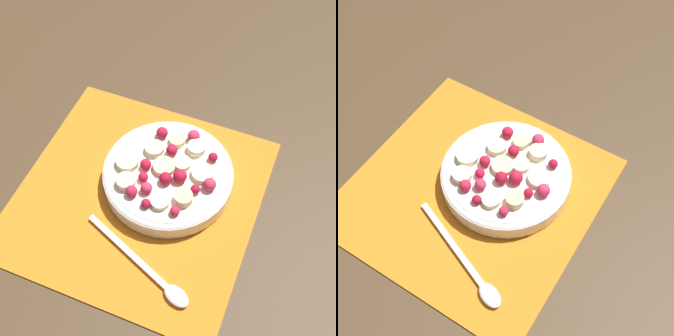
# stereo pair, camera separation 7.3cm
# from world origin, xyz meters

# --- Properties ---
(ground_plane) EXTENTS (3.00, 3.00, 0.00)m
(ground_plane) POSITION_xyz_m (0.00, 0.00, 0.00)
(ground_plane) COLOR #4C3823
(placemat) EXTENTS (0.37, 0.37, 0.01)m
(placemat) POSITION_xyz_m (0.00, 0.00, 0.00)
(placemat) COLOR orange
(placemat) RESTS_ON ground_plane
(fruit_bowl) EXTENTS (0.21, 0.21, 0.05)m
(fruit_bowl) POSITION_xyz_m (0.03, 0.04, 0.03)
(fruit_bowl) COLOR white
(fruit_bowl) RESTS_ON placemat
(spoon) EXTENTS (0.19, 0.09, 0.01)m
(spoon) POSITION_xyz_m (0.08, -0.12, 0.01)
(spoon) COLOR silver
(spoon) RESTS_ON placemat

